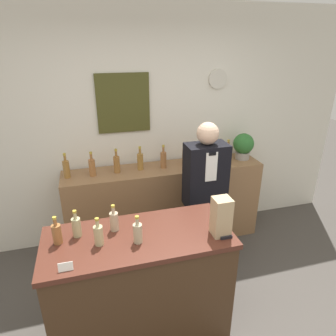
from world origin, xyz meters
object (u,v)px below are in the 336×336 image
object	(u,v)px
shopkeeper	(204,200)
paper_bag	(221,217)
potted_plant	(243,145)
tape_dispenser	(226,234)

from	to	relation	value
shopkeeper	paper_bag	bearing A→B (deg)	-104.48
shopkeeper	potted_plant	size ratio (longest dim) A/B	5.09
shopkeeper	paper_bag	size ratio (longest dim) A/B	5.41
paper_bag	tape_dispenser	xyz separation A→B (m)	(0.02, -0.05, -0.13)
potted_plant	tape_dispenser	distance (m)	1.69
tape_dispenser	potted_plant	bearing A→B (deg)	57.50
shopkeeper	potted_plant	world-z (taller)	shopkeeper
potted_plant	tape_dispenser	xyz separation A→B (m)	(-0.91, -1.42, -0.14)
paper_bag	tape_dispenser	size ratio (longest dim) A/B	3.31
tape_dispenser	paper_bag	bearing A→B (deg)	117.97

